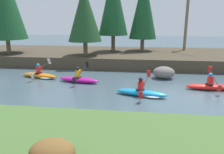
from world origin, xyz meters
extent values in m
plane|color=#425660|center=(0.00, 0.00, 0.00)|extent=(90.00, 90.00, 0.00)
cube|color=#473D2D|center=(0.00, 9.73, 0.48)|extent=(44.00, 8.06, 0.95)
cylinder|color=#7A664C|center=(-13.91, 7.58, 1.59)|extent=(0.36, 0.36, 1.28)
cylinder|color=brown|center=(-6.72, 7.28, 1.55)|extent=(0.36, 0.36, 1.19)
cone|color=#1E4723|center=(-6.72, 7.28, 4.40)|extent=(2.80, 2.80, 4.51)
cylinder|color=brown|center=(-4.69, 10.07, 1.72)|extent=(0.36, 0.36, 1.54)
cone|color=#194C28|center=(-4.69, 10.07, 5.54)|extent=(2.77, 2.77, 6.11)
cylinder|color=brown|center=(-1.92, 10.75, 1.54)|extent=(0.36, 0.36, 1.18)
cone|color=#194C28|center=(-1.92, 10.75, 5.11)|extent=(2.61, 2.61, 5.97)
cylinder|color=#7A664C|center=(2.25, 11.68, 3.45)|extent=(0.28, 0.28, 5.00)
ellipsoid|color=brown|center=(-4.06, -6.62, 0.95)|extent=(1.08, 0.90, 0.58)
ellipsoid|color=red|center=(1.92, 1.73, 0.17)|extent=(2.70, 0.61, 0.34)
cylinder|color=black|center=(1.87, 1.73, 0.31)|extent=(0.48, 0.48, 0.08)
cylinder|color=red|center=(1.87, 1.73, 0.56)|extent=(0.30, 0.30, 0.42)
sphere|color=#1E89D1|center=(1.87, 1.73, 0.89)|extent=(0.23, 0.23, 0.23)
cylinder|color=red|center=(1.98, 1.97, 0.65)|extent=(0.09, 0.23, 0.35)
cylinder|color=red|center=(1.97, 1.49, 0.65)|extent=(0.09, 0.23, 0.35)
cylinder|color=black|center=(2.10, 1.73, 0.69)|extent=(0.04, 1.91, 0.65)
cube|color=red|center=(2.11, 2.68, 1.00)|extent=(0.20, 0.16, 0.41)
cube|color=red|center=(2.10, 0.78, 0.38)|extent=(0.20, 0.16, 0.41)
ellipsoid|color=#1993D6|center=(-1.98, 0.19, 0.17)|extent=(2.77, 1.18, 0.34)
cone|color=#1993D6|center=(-0.77, -0.08, 0.19)|extent=(0.39, 0.27, 0.20)
cylinder|color=black|center=(-2.03, 0.20, 0.31)|extent=(0.57, 0.57, 0.08)
cylinder|color=red|center=(-2.03, 0.20, 0.56)|extent=(0.36, 0.36, 0.42)
sphere|color=black|center=(-2.03, 0.20, 0.89)|extent=(0.27, 0.27, 0.23)
cylinder|color=red|center=(-1.88, 0.41, 0.65)|extent=(0.14, 0.24, 0.35)
cylinder|color=red|center=(-1.99, -0.06, 0.65)|extent=(0.14, 0.24, 0.35)
cylinder|color=black|center=(-1.81, 0.15, 0.69)|extent=(0.45, 1.87, 0.65)
cube|color=red|center=(-1.60, 1.08, 1.00)|extent=(0.23, 0.20, 0.41)
cube|color=red|center=(-2.02, -0.78, 0.38)|extent=(0.23, 0.20, 0.41)
ellipsoid|color=white|center=(-1.45, 0.07, 0.09)|extent=(1.23, 0.92, 0.18)
ellipsoid|color=#C61999|center=(-5.96, 2.28, 0.17)|extent=(2.76, 1.09, 0.34)
cone|color=#C61999|center=(-4.74, 2.05, 0.19)|extent=(0.38, 0.26, 0.20)
cylinder|color=black|center=(-6.01, 2.29, 0.31)|extent=(0.56, 0.56, 0.08)
cylinder|color=yellow|center=(-6.01, 2.29, 0.56)|extent=(0.35, 0.35, 0.42)
sphere|color=black|center=(-6.01, 2.29, 0.89)|extent=(0.27, 0.27, 0.23)
cylinder|color=yellow|center=(-5.87, 2.50, 0.65)|extent=(0.13, 0.24, 0.35)
cylinder|color=yellow|center=(-5.96, 2.03, 0.65)|extent=(0.13, 0.24, 0.35)
cylinder|color=black|center=(-5.79, 2.24, 0.69)|extent=(0.39, 1.89, 0.65)
cube|color=black|center=(-5.61, 3.18, 1.00)|extent=(0.23, 0.19, 0.41)
cube|color=black|center=(-5.96, 1.31, 0.38)|extent=(0.23, 0.19, 0.41)
ellipsoid|color=orange|center=(-8.97, 3.04, 0.17)|extent=(2.77, 1.18, 0.34)
cone|color=orange|center=(-7.76, 2.76, 0.19)|extent=(0.39, 0.27, 0.20)
cylinder|color=black|center=(-9.02, 3.05, 0.31)|extent=(0.57, 0.57, 0.08)
cylinder|color=red|center=(-9.02, 3.05, 0.56)|extent=(0.36, 0.36, 0.42)
sphere|color=#1E89D1|center=(-9.02, 3.05, 0.89)|extent=(0.28, 0.28, 0.23)
cylinder|color=red|center=(-8.87, 3.26, 0.65)|extent=(0.14, 0.24, 0.35)
cylinder|color=red|center=(-8.97, 2.79, 0.65)|extent=(0.14, 0.24, 0.35)
cylinder|color=black|center=(-8.79, 3.00, 0.69)|extent=(0.46, 1.87, 0.65)
cube|color=white|center=(-8.58, 3.92, 1.00)|extent=(0.23, 0.20, 0.41)
cube|color=white|center=(-9.00, 2.07, 0.38)|extent=(0.23, 0.20, 0.41)
ellipsoid|color=white|center=(-8.43, 2.92, 0.09)|extent=(1.23, 0.93, 0.18)
ellipsoid|color=slate|center=(-0.46, 3.97, 0.41)|extent=(1.46, 1.14, 0.83)
camera|label=1|loc=(-2.14, -10.82, 3.90)|focal=35.00mm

